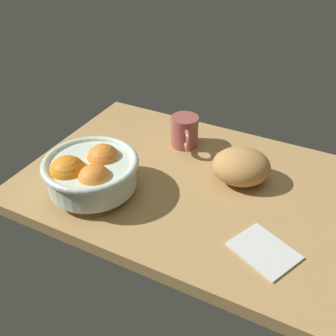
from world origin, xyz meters
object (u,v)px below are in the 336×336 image
at_px(fruit_bowl, 90,172).
at_px(mug, 185,132).
at_px(napkin_folded, 264,250).
at_px(bread_loaf, 241,166).

relative_size(fruit_bowl, mug, 2.04).
relative_size(fruit_bowl, napkin_folded, 1.79).
bearing_deg(mug, bread_loaf, -24.10).
xyz_separation_m(fruit_bowl, napkin_folded, (0.39, 0.00, -0.05)).
bearing_deg(mug, fruit_bowl, -109.97).
bearing_deg(bread_loaf, napkin_folded, -59.31).
height_order(bread_loaf, mug, same).
distance_m(bread_loaf, mug, 0.20).
relative_size(napkin_folded, mug, 1.14).
xyz_separation_m(fruit_bowl, mug, (0.10, 0.27, -0.02)).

